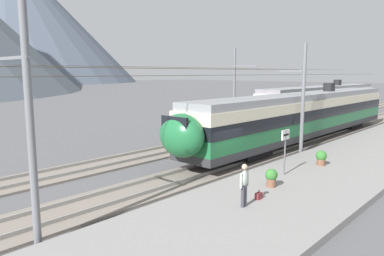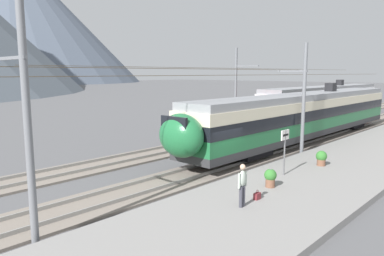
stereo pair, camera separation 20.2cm
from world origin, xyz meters
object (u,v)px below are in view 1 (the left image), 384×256
(platform_sign, at_px, (285,142))
(potted_plant_by_shelter, at_px, (271,177))
(catenary_mast_west, at_px, (28,120))
(handbag_beside_passenger, at_px, (259,196))
(passenger_walking, at_px, (244,183))
(catenary_mast_mid, at_px, (301,97))
(train_near_platform, at_px, (303,114))
(train_far_track, at_px, (322,100))
(catenary_mast_far_side, at_px, (236,88))
(potted_plant_platform_edge, at_px, (321,157))

(platform_sign, relative_size, potted_plant_by_shelter, 2.74)
(catenary_mast_west, bearing_deg, handbag_beside_passenger, -23.16)
(platform_sign, relative_size, passenger_walking, 1.36)
(catenary_mast_west, height_order, catenary_mast_mid, catenary_mast_west)
(train_near_platform, distance_m, platform_sign, 10.96)
(handbag_beside_passenger, bearing_deg, train_far_track, 18.92)
(train_far_track, height_order, handbag_beside_passenger, train_far_track)
(passenger_walking, bearing_deg, catenary_mast_mid, 16.41)
(handbag_beside_passenger, bearing_deg, train_near_platform, 19.34)
(catenary_mast_west, bearing_deg, catenary_mast_far_side, 21.42)
(train_far_track, height_order, catenary_mast_far_side, catenary_mast_far_side)
(catenary_mast_far_side, height_order, platform_sign, catenary_mast_far_side)
(train_far_track, distance_m, catenary_mast_far_side, 14.83)
(handbag_beside_passenger, relative_size, potted_plant_platform_edge, 0.48)
(train_near_platform, xyz_separation_m, handbag_beside_passenger, (-14.23, -5.00, -1.78))
(platform_sign, bearing_deg, potted_plant_by_shelter, -165.91)
(train_far_track, distance_m, catenary_mast_mid, 21.20)
(passenger_walking, relative_size, potted_plant_platform_edge, 2.02)
(catenary_mast_west, distance_m, passenger_walking, 7.91)
(train_far_track, relative_size, passenger_walking, 16.47)
(platform_sign, xyz_separation_m, handbag_beside_passenger, (-4.02, -1.03, -1.54))
(train_far_track, height_order, potted_plant_platform_edge, train_far_track)
(platform_sign, xyz_separation_m, passenger_walking, (-5.13, -1.07, -0.74))
(potted_plant_platform_edge, bearing_deg, train_far_track, 23.23)
(train_far_track, xyz_separation_m, catenary_mast_west, (-37.92, -7.04, 1.79))
(catenary_mast_mid, distance_m, handbag_beside_passenger, 11.30)
(catenary_mast_mid, distance_m, passenger_walking, 12.14)
(platform_sign, bearing_deg, train_far_track, 19.60)
(catenary_mast_mid, relative_size, catenary_mast_far_side, 1.00)
(passenger_walking, relative_size, potted_plant_by_shelter, 2.02)
(potted_plant_by_shelter, bearing_deg, platform_sign, 14.09)
(platform_sign, relative_size, handbag_beside_passenger, 5.77)
(catenary_mast_far_side, height_order, potted_plant_platform_edge, catenary_mast_far_side)
(handbag_beside_passenger, bearing_deg, platform_sign, 14.39)
(catenary_mast_far_side, bearing_deg, platform_sign, -135.43)
(catenary_mast_mid, bearing_deg, passenger_walking, -163.59)
(catenary_mast_far_side, xyz_separation_m, handbag_beside_passenger, (-15.63, -12.47, -3.61))
(train_near_platform, height_order, catenary_mast_far_side, catenary_mast_far_side)
(train_near_platform, distance_m, catenary_mast_far_side, 7.82)
(catenary_mast_mid, distance_m, catenary_mast_far_side, 10.62)
(catenary_mast_far_side, height_order, passenger_walking, catenary_mast_far_side)
(catenary_mast_mid, relative_size, passenger_walking, 24.61)
(catenary_mast_west, distance_m, catenary_mast_mid, 17.99)
(potted_plant_by_shelter, bearing_deg, train_far_track, 19.17)
(train_near_platform, bearing_deg, catenary_mast_far_side, 79.38)
(potted_plant_by_shelter, bearing_deg, catenary_mast_west, 163.39)
(passenger_walking, xyz_separation_m, potted_plant_by_shelter, (2.90, 0.51, -0.46))
(catenary_mast_west, height_order, potted_plant_platform_edge, catenary_mast_west)
(train_near_platform, relative_size, catenary_mast_west, 0.69)
(train_near_platform, xyz_separation_m, catenary_mast_mid, (-3.97, -1.68, 1.61))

